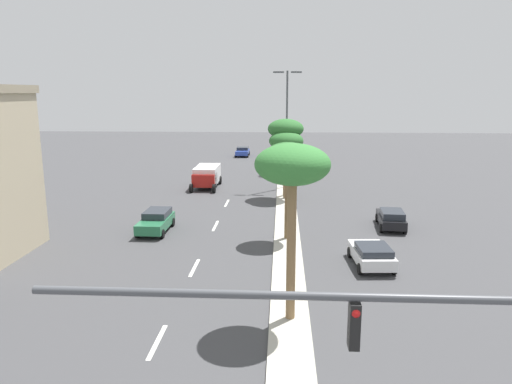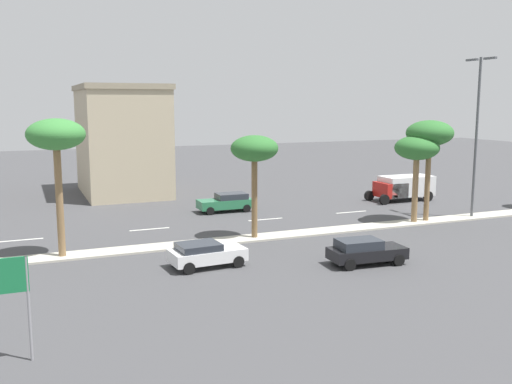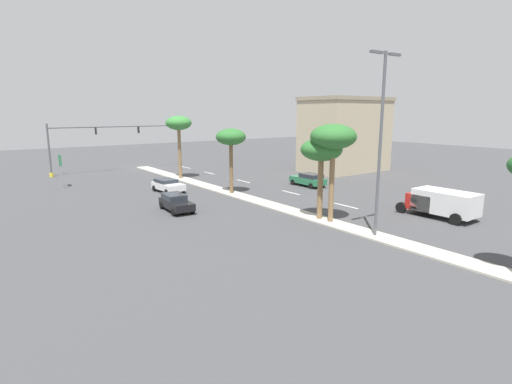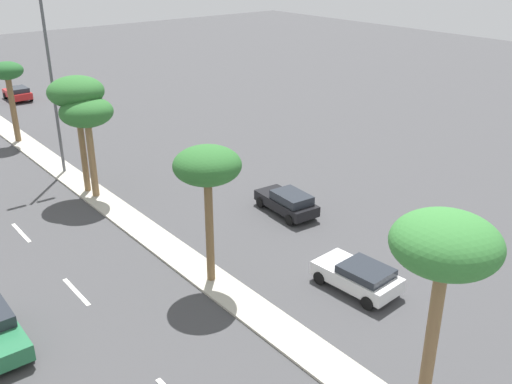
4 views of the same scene
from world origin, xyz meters
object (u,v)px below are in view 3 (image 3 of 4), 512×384
(directional_road_sign, at_px, (60,164))
(palm_tree_rear, at_px, (321,151))
(street_lamp_mid, at_px, (381,133))
(palm_tree_leading, at_px, (333,138))
(commercial_building, at_px, (345,134))
(sedan_white_near, at_px, (168,185))
(traffic_signal_gantry, at_px, (87,141))
(sedan_green_right, at_px, (308,179))
(sedan_black_front, at_px, (176,202))
(palm_tree_center, at_px, (231,138))
(box_truck, at_px, (440,202))
(palm_tree_inboard, at_px, (179,125))

(directional_road_sign, bearing_deg, palm_tree_rear, 116.42)
(street_lamp_mid, bearing_deg, directional_road_sign, -67.61)
(palm_tree_leading, bearing_deg, palm_tree_rear, -87.30)
(directional_road_sign, relative_size, palm_tree_rear, 0.59)
(commercial_building, xyz_separation_m, sedan_white_near, (27.22, -0.20, -4.49))
(commercial_building, relative_size, sedan_white_near, 2.96)
(palm_tree_leading, distance_m, sedan_white_near, 20.18)
(traffic_signal_gantry, xyz_separation_m, sedan_green_right, (-17.80, 24.97, -3.72))
(street_lamp_mid, bearing_deg, commercial_building, -134.51)
(traffic_signal_gantry, height_order, palm_tree_rear, traffic_signal_gantry)
(street_lamp_mid, distance_m, sedan_black_front, 17.82)
(directional_road_sign, relative_size, palm_tree_center, 0.56)
(directional_road_sign, height_order, sedan_white_near, directional_road_sign)
(sedan_black_front, bearing_deg, street_lamp_mid, 117.68)
(directional_road_sign, xyz_separation_m, sedan_black_front, (-5.63, 17.71, -1.86))
(traffic_signal_gantry, height_order, sedan_green_right, traffic_signal_gantry)
(palm_tree_center, height_order, box_truck, palm_tree_center)
(palm_tree_center, relative_size, palm_tree_leading, 0.89)
(directional_road_sign, height_order, box_truck, directional_road_sign)
(palm_tree_rear, height_order, box_truck, palm_tree_rear)
(directional_road_sign, bearing_deg, box_truck, 124.08)
(palm_tree_rear, bearing_deg, directional_road_sign, -63.58)
(commercial_building, xyz_separation_m, palm_tree_leading, (22.25, 18.52, 1.21))
(palm_tree_center, relative_size, street_lamp_mid, 0.55)
(palm_tree_leading, relative_size, box_truck, 1.24)
(commercial_building, distance_m, palm_tree_rear, 28.29)
(commercial_building, bearing_deg, sedan_green_right, 25.65)
(box_truck, bearing_deg, street_lamp_mid, 1.53)
(palm_tree_leading, xyz_separation_m, box_truck, (-8.31, 4.04, -5.19))
(traffic_signal_gantry, distance_m, street_lamp_mid, 42.47)
(sedan_white_near, xyz_separation_m, box_truck, (-13.28, 22.75, 0.51))
(street_lamp_mid, distance_m, box_truck, 10.21)
(palm_tree_center, bearing_deg, commercial_building, -168.19)
(sedan_black_front, bearing_deg, sedan_white_near, -109.66)
(palm_tree_rear, height_order, sedan_white_near, palm_tree_rear)
(sedan_white_near, bearing_deg, street_lamp_mid, 101.88)
(sedan_green_right, bearing_deg, traffic_signal_gantry, -54.51)
(traffic_signal_gantry, height_order, palm_tree_center, traffic_signal_gantry)
(traffic_signal_gantry, relative_size, palm_tree_rear, 2.90)
(traffic_signal_gantry, xyz_separation_m, directional_road_sign, (5.17, 9.10, -1.89))
(commercial_building, distance_m, sedan_white_near, 27.59)
(palm_tree_leading, distance_m, sedan_green_right, 16.56)
(sedan_green_right, xyz_separation_m, sedan_black_front, (17.35, 1.84, -0.04))
(box_truck, bearing_deg, directional_road_sign, -55.92)
(traffic_signal_gantry, relative_size, palm_tree_leading, 2.47)
(commercial_building, height_order, palm_tree_leading, commercial_building)
(box_truck, bearing_deg, palm_tree_center, -64.86)
(palm_tree_rear, distance_m, sedan_green_right, 15.43)
(commercial_building, relative_size, palm_tree_leading, 1.65)
(commercial_building, relative_size, palm_tree_inboard, 1.57)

